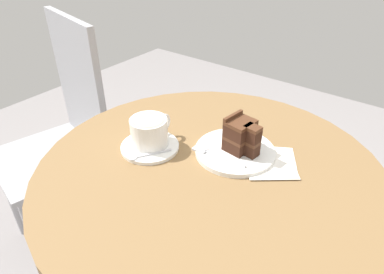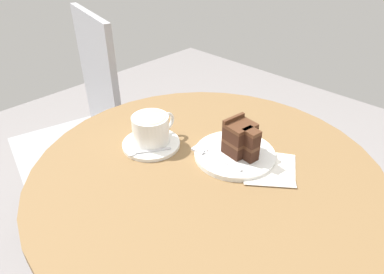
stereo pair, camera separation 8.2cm
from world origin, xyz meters
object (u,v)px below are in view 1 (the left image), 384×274
Objects in this scene: teaspoon at (145,155)px; cafe_chair at (66,126)px; cake_slice at (241,136)px; saucer at (150,147)px; fork at (212,154)px; coffee_cup at (150,131)px; cake_plate at (235,151)px; napkin at (270,163)px.

cafe_chair is at bearing -72.24° from teaspoon.
cake_slice is (0.16, -0.17, 0.04)m from teaspoon.
teaspoon reaches higher than saucer.
saucer is 0.16m from fork.
fork is (0.05, -0.15, -0.03)m from coffee_cup.
cake_slice is at bearing -53.46° from cake_plate.
saucer is 1.17× the size of coffee_cup.
teaspoon is 0.16m from fork.
cafe_chair is at bearing 90.77° from napkin.
coffee_cup is 0.06m from teaspoon.
cafe_chair reaches higher than saucer.
fork reaches higher than napkin.
coffee_cup is at bearing -119.44° from teaspoon.
cake_slice is at bearing 13.38° from cafe_chair.
napkin is (0.16, -0.24, -0.01)m from teaspoon.
saucer is 0.15× the size of cafe_chair.
cafe_chair is (0.00, 0.74, -0.20)m from cake_plate.
cake_plate is 0.20× the size of cafe_chair.
cake_plate is (0.15, -0.16, -0.01)m from teaspoon.
napkin is (0.12, -0.27, -0.04)m from coffee_cup.
napkin is at bearing -83.95° from cake_slice.
teaspoon is at bearing -151.79° from coffee_cup.
saucer is at bearing 1.91° from cafe_chair.
teaspoon is 0.29m from napkin.
cake_plate is 0.09m from napkin.
saucer is 0.75× the size of cake_plate.
fork is at bearing 119.90° from napkin.
coffee_cup is at bearing 2.46° from cafe_chair.
coffee_cup reaches higher than cake_plate.
cafe_chair is (-0.00, 0.75, -0.25)m from cake_slice.
cake_slice is 0.09× the size of cafe_chair.
teaspoon is at bearing 34.21° from fork.
saucer is at bearing 121.25° from cake_plate.
saucer is at bearing 115.01° from napkin.
teaspoon is 1.05× the size of cake_slice.
cafe_chair reaches higher than teaspoon.
napkin is at bearing -80.24° from cake_plate.
teaspoon is 0.22m from cake_plate.
napkin is (0.01, -0.09, -0.00)m from cake_plate.
coffee_cup reaches higher than teaspoon.
saucer is 0.04m from coffee_cup.
saucer is at bearing 121.51° from cake_slice.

